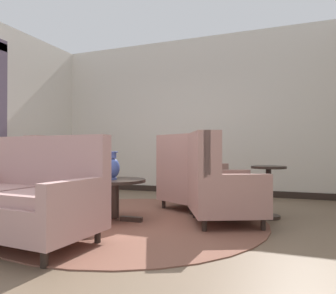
% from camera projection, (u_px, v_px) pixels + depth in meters
% --- Properties ---
extents(ground, '(8.55, 8.55, 0.00)m').
position_uv_depth(ground, '(121.00, 226.00, 3.64)').
color(ground, brown).
extents(wall_back, '(6.27, 0.08, 3.22)m').
position_uv_depth(wall_back, '(192.00, 116.00, 6.44)').
color(wall_back, silver).
rests_on(wall_back, ground).
extents(baseboard_back, '(6.11, 0.03, 0.12)m').
position_uv_depth(baseboard_back, '(192.00, 190.00, 6.38)').
color(baseboard_back, black).
rests_on(baseboard_back, ground).
extents(area_rug, '(3.33, 3.33, 0.01)m').
position_uv_depth(area_rug, '(133.00, 220.00, 3.92)').
color(area_rug, brown).
rests_on(area_rug, ground).
extents(coffee_table, '(0.76, 0.76, 0.52)m').
position_uv_depth(coffee_table, '(115.00, 188.00, 3.87)').
color(coffee_table, black).
rests_on(coffee_table, ground).
extents(porcelain_vase, '(0.16, 0.16, 0.35)m').
position_uv_depth(porcelain_vase, '(113.00, 167.00, 3.84)').
color(porcelain_vase, '#384C93').
rests_on(porcelain_vase, coffee_table).
extents(settee, '(1.59, 0.91, 1.04)m').
position_uv_depth(settee, '(24.00, 199.00, 2.98)').
color(settee, tan).
rests_on(settee, ground).
extents(armchair_beside_settee, '(1.04, 1.05, 1.12)m').
position_uv_depth(armchair_beside_settee, '(188.00, 178.00, 4.61)').
color(armchair_beside_settee, tan).
rests_on(armchair_beside_settee, ground).
extents(armchair_far_left, '(1.06, 0.94, 1.08)m').
position_uv_depth(armchair_far_left, '(44.00, 181.00, 4.42)').
color(armchair_far_left, tan).
rests_on(armchair_far_left, ground).
extents(armchair_foreground_right, '(1.08, 1.09, 1.11)m').
position_uv_depth(armchair_foreground_right, '(219.00, 186.00, 3.70)').
color(armchair_foreground_right, tan).
rests_on(armchair_foreground_right, ground).
extents(side_table, '(0.45, 0.45, 0.68)m').
position_uv_depth(side_table, '(269.00, 187.00, 4.05)').
color(side_table, black).
rests_on(side_table, ground).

